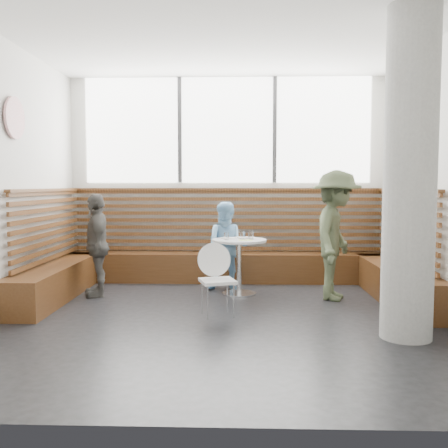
{
  "coord_description": "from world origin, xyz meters",
  "views": [
    {
      "loc": [
        0.21,
        -5.49,
        1.5
      ],
      "look_at": [
        0.0,
        1.0,
        1.0
      ],
      "focal_mm": 40.0,
      "sensor_mm": 36.0,
      "label": 1
    }
  ],
  "objects_px": {
    "cafe_table": "(239,255)",
    "adult_man": "(336,235)",
    "concrete_column": "(410,175)",
    "cafe_chair": "(218,273)",
    "child_left": "(97,245)",
    "child_back": "(228,246)"
  },
  "relations": [
    {
      "from": "concrete_column",
      "to": "child_back",
      "type": "bearing_deg",
      "value": 129.79
    },
    {
      "from": "cafe_chair",
      "to": "child_back",
      "type": "xyz_separation_m",
      "value": [
        0.08,
        1.35,
        0.15
      ]
    },
    {
      "from": "adult_man",
      "to": "child_back",
      "type": "xyz_separation_m",
      "value": [
        -1.43,
        0.52,
        -0.22
      ]
    },
    {
      "from": "adult_man",
      "to": "child_left",
      "type": "relative_size",
      "value": 1.22
    },
    {
      "from": "child_left",
      "to": "child_back",
      "type": "bearing_deg",
      "value": 84.63
    },
    {
      "from": "concrete_column",
      "to": "adult_man",
      "type": "relative_size",
      "value": 1.88
    },
    {
      "from": "concrete_column",
      "to": "cafe_chair",
      "type": "height_order",
      "value": "concrete_column"
    },
    {
      "from": "concrete_column",
      "to": "child_back",
      "type": "distance_m",
      "value": 3.0
    },
    {
      "from": "cafe_chair",
      "to": "child_left",
      "type": "distance_m",
      "value": 1.95
    },
    {
      "from": "cafe_table",
      "to": "child_back",
      "type": "relative_size",
      "value": 0.6
    },
    {
      "from": "cafe_chair",
      "to": "child_left",
      "type": "height_order",
      "value": "child_left"
    },
    {
      "from": "child_back",
      "to": "cafe_chair",
      "type": "bearing_deg",
      "value": -91.2
    },
    {
      "from": "concrete_column",
      "to": "cafe_chair",
      "type": "distance_m",
      "value": 2.35
    },
    {
      "from": "concrete_column",
      "to": "child_left",
      "type": "xyz_separation_m",
      "value": [
        -3.58,
        1.77,
        -0.9
      ]
    },
    {
      "from": "cafe_table",
      "to": "child_left",
      "type": "relative_size",
      "value": 0.55
    },
    {
      "from": "cafe_table",
      "to": "adult_man",
      "type": "xyz_separation_m",
      "value": [
        1.27,
        -0.24,
        0.3
      ]
    },
    {
      "from": "cafe_table",
      "to": "child_back",
      "type": "bearing_deg",
      "value": 120.77
    },
    {
      "from": "child_back",
      "to": "concrete_column",
      "type": "bearing_deg",
      "value": -48.0
    },
    {
      "from": "child_back",
      "to": "child_left",
      "type": "distance_m",
      "value": 1.82
    },
    {
      "from": "cafe_table",
      "to": "child_left",
      "type": "bearing_deg",
      "value": -176.17
    },
    {
      "from": "child_back",
      "to": "cafe_table",
      "type": "bearing_deg",
      "value": -57.02
    },
    {
      "from": "child_back",
      "to": "adult_man",
      "type": "bearing_deg",
      "value": -17.6
    }
  ]
}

